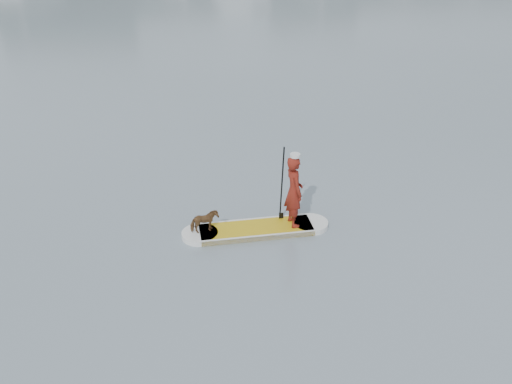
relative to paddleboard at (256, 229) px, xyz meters
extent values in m
plane|color=slate|center=(3.09, 2.61, -0.06)|extent=(140.00, 140.00, 0.00)
cube|color=gold|center=(0.00, 0.00, 0.00)|extent=(2.55, 0.97, 0.12)
cylinder|color=silver|center=(-1.25, 0.08, 0.00)|extent=(0.80, 0.80, 0.12)
cylinder|color=silver|center=(1.25, -0.08, 0.00)|extent=(0.80, 0.80, 0.12)
cube|color=silver|center=(0.02, 0.37, 0.00)|extent=(2.50, 0.23, 0.12)
cube|color=silver|center=(-0.02, -0.37, 0.00)|extent=(2.50, 0.23, 0.12)
imported|color=maroon|center=(0.84, -0.06, 0.88)|extent=(0.42, 0.62, 1.64)
cylinder|color=silver|center=(0.84, -0.06, 1.73)|extent=(0.22, 0.22, 0.07)
imported|color=brown|center=(-1.13, 0.08, 0.32)|extent=(0.65, 0.39, 0.51)
cylinder|color=black|center=(0.65, 0.23, 0.94)|extent=(0.05, 0.30, 1.89)
cube|color=black|center=(0.65, 0.23, 0.04)|extent=(0.10, 0.03, 0.32)
camera|label=1|loc=(-2.60, -10.47, 6.68)|focal=40.00mm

